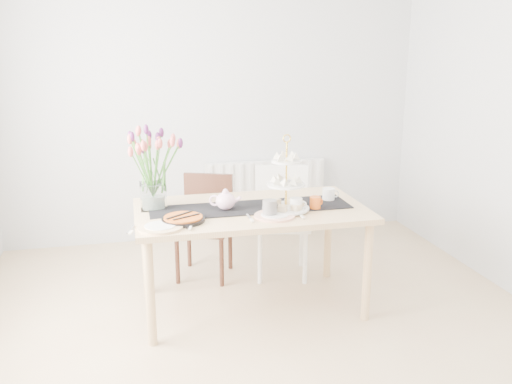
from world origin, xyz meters
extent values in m
plane|color=tan|center=(0.00, 0.00, 0.00)|extent=(4.50, 4.50, 0.00)
plane|color=silver|center=(0.00, 2.25, 1.30)|extent=(4.00, 0.00, 4.00)
cube|color=white|center=(0.50, 2.19, 0.45)|extent=(1.20, 0.08, 0.60)
cube|color=tan|center=(0.01, 0.65, 0.73)|extent=(1.60, 0.90, 0.04)
cylinder|color=tan|center=(-0.72, 0.27, 0.35)|extent=(0.06, 0.06, 0.71)
cylinder|color=tan|center=(0.74, 0.27, 0.35)|extent=(0.06, 0.06, 0.71)
cylinder|color=tan|center=(-0.72, 1.03, 0.35)|extent=(0.06, 0.06, 0.71)
cylinder|color=tan|center=(0.74, 1.03, 0.35)|extent=(0.06, 0.06, 0.71)
cube|color=#381C14|center=(-0.25, 1.27, 0.42)|extent=(0.53, 0.53, 0.04)
cube|color=#381C14|center=(-0.18, 1.44, 0.63)|extent=(0.40, 0.19, 0.39)
cylinder|color=#381C14|center=(-0.48, 1.17, 0.20)|extent=(0.04, 0.04, 0.40)
cylinder|color=#381C14|center=(-0.14, 1.04, 0.20)|extent=(0.04, 0.04, 0.40)
cylinder|color=#381C14|center=(-0.35, 1.50, 0.20)|extent=(0.04, 0.04, 0.40)
cylinder|color=#381C14|center=(-0.01, 1.37, 0.20)|extent=(0.04, 0.04, 0.40)
cube|color=white|center=(0.38, 1.15, 0.45)|extent=(0.53, 0.53, 0.04)
cube|color=white|center=(0.42, 1.34, 0.68)|extent=(0.44, 0.14, 0.42)
cylinder|color=white|center=(0.16, 1.02, 0.22)|extent=(0.04, 0.04, 0.43)
cylinder|color=white|center=(0.51, 0.93, 0.22)|extent=(0.04, 0.04, 0.43)
cylinder|color=white|center=(0.25, 1.37, 0.22)|extent=(0.04, 0.04, 0.43)
cylinder|color=white|center=(0.60, 1.28, 0.22)|extent=(0.04, 0.04, 0.43)
cube|color=black|center=(0.01, 0.65, 0.75)|extent=(1.40, 0.35, 0.01)
cube|color=silver|center=(-0.66, 0.81, 0.84)|extent=(0.18, 0.18, 0.18)
cylinder|color=gold|center=(0.23, 0.54, 0.99)|extent=(0.01, 0.01, 0.48)
cylinder|color=white|center=(0.23, 0.54, 0.77)|extent=(0.32, 0.32, 0.01)
cylinder|color=white|center=(0.23, 0.54, 0.93)|extent=(0.26, 0.26, 0.01)
cylinder|color=white|center=(0.23, 0.54, 1.10)|extent=(0.21, 0.21, 0.01)
cylinder|color=white|center=(0.60, 0.71, 0.80)|extent=(0.11, 0.11, 0.09)
cylinder|color=black|center=(-0.49, 0.45, 0.76)|extent=(0.28, 0.28, 0.02)
cylinder|color=#D1631D|center=(-0.49, 0.45, 0.78)|extent=(0.25, 0.25, 0.01)
cylinder|color=slate|center=(0.09, 0.43, 0.81)|extent=(0.13, 0.13, 0.11)
cylinder|color=white|center=(0.28, 0.48, 0.80)|extent=(0.08, 0.08, 0.10)
cylinder|color=orange|center=(0.43, 0.52, 0.80)|extent=(0.10, 0.10, 0.09)
cylinder|color=silver|center=(-0.64, 0.36, 0.76)|extent=(0.35, 0.35, 0.01)
cylinder|color=white|center=(0.12, 0.42, 0.76)|extent=(0.27, 0.27, 0.01)
camera|label=1|loc=(-0.79, -2.89, 1.84)|focal=38.00mm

